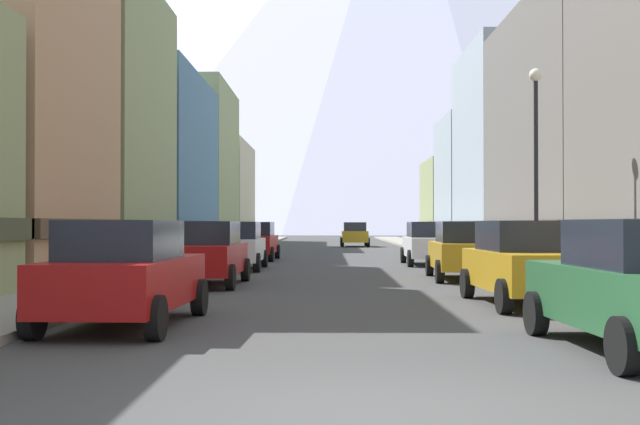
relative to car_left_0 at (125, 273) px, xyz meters
name	(u,v)px	position (x,y,z in m)	size (l,w,h in m)	color
ground_plane	(374,415)	(3.80, -6.14, -0.90)	(400.00, 400.00, 0.00)	#3D3D3D
sidewalk_left	(216,254)	(-2.45, 28.86, -0.82)	(2.50, 100.00, 0.15)	gray
sidewalk_right	(454,255)	(10.05, 28.86, -0.82)	(2.50, 100.00, 0.15)	gray
storefront_left_2	(64,130)	(-7.42, 19.46, 4.66)	(7.74, 9.77, 11.49)	#8C9966
storefront_left_3	(118,168)	(-8.42, 31.87, 3.94)	(9.75, 14.00, 10.02)	slate
storefront_left_4	(188,169)	(-6.74, 45.15, 4.75)	(6.39, 12.17, 11.65)	#8C9966
storefront_left_5	(193,195)	(-8.68, 58.73, 3.38)	(10.27, 13.93, 8.87)	beige
storefront_right_2	(592,139)	(14.52, 20.41, 4.36)	(6.74, 13.56, 10.87)	#66605B
storefront_right_3	(554,154)	(16.27, 32.35, 4.76)	(10.23, 10.22, 11.67)	#99A5B2
storefront_right_4	(505,185)	(15.65, 42.04, 3.44)	(8.99, 8.31, 9.00)	#99A5B2
storefront_right_5	(474,204)	(15.14, 51.02, 2.34)	(7.98, 8.70, 6.74)	#8C9966
car_left_0	(125,273)	(0.00, 0.00, 0.00)	(2.20, 4.46, 1.78)	#9E1111
car_left_1	(206,253)	(0.00, 8.94, 0.00)	(2.13, 4.43, 1.78)	#9E1111
car_left_2	(236,245)	(0.00, 16.47, 0.00)	(2.07, 4.41, 1.78)	silver
car_left_3	(255,241)	(0.00, 24.17, 0.00)	(2.16, 4.44, 1.78)	#9E1111
car_right_1	(526,262)	(7.60, 3.66, 0.00)	(2.21, 4.47, 1.78)	#B28419
car_right_2	(465,250)	(7.60, 11.28, 0.00)	(2.21, 4.47, 1.78)	#B28419
car_right_3	(429,243)	(7.60, 19.96, 0.00)	(2.10, 4.42, 1.78)	silver
car_driving_0	(355,234)	(5.40, 45.54, 0.00)	(2.06, 4.40, 1.78)	#B28419
trash_bin_right	(636,273)	(10.15, 4.28, -0.26)	(0.59, 0.59, 0.98)	#4C5156
potted_plant_1	(121,257)	(-3.20, 12.20, -0.24)	(0.66, 0.66, 0.90)	gray
potted_plant_2	(603,262)	(10.80, 8.25, -0.21)	(0.62, 0.62, 0.98)	gray
pedestrian_1	(609,258)	(10.05, 5.65, 0.01)	(0.36, 0.36, 1.65)	navy
streetlamp_right	(536,141)	(9.15, 8.81, 3.09)	(0.36, 0.36, 5.86)	black
mountain_backdrop	(401,27)	(28.16, 253.86, 66.22)	(317.81, 317.81, 134.25)	silver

